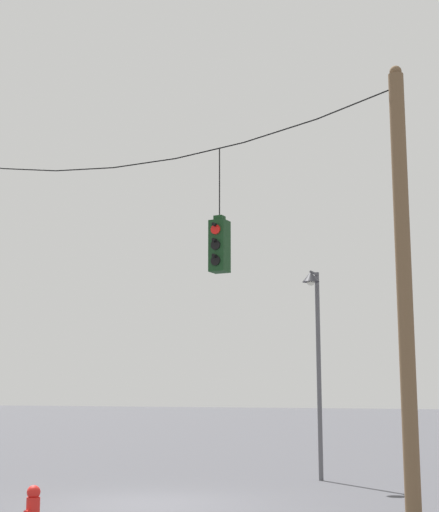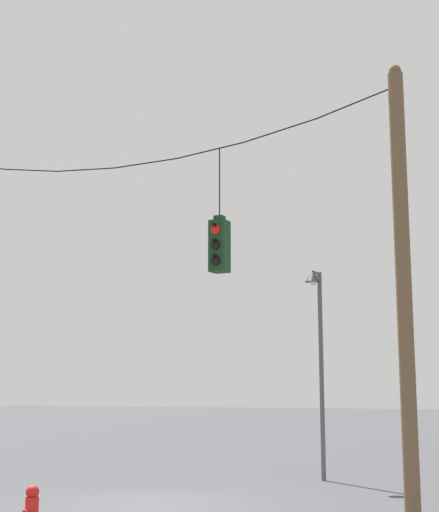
{
  "view_description": "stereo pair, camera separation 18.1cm",
  "coord_description": "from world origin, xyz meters",
  "px_view_note": "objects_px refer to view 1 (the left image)",
  "views": [
    {
      "loc": [
        8.52,
        -14.32,
        2.23
      ],
      "look_at": [
        1.8,
        -0.44,
        4.93
      ],
      "focal_mm": 55.0,
      "sensor_mm": 36.0,
      "label": 1
    },
    {
      "loc": [
        8.68,
        -14.24,
        2.23
      ],
      "look_at": [
        1.8,
        -0.44,
        4.93
      ],
      "focal_mm": 55.0,
      "sensor_mm": 36.0,
      "label": 2
    }
  ],
  "objects_px": {
    "traffic_light_near_right_pole": "(219,245)",
    "street_lamp": "(315,330)",
    "utility_pole_right": "(404,285)",
    "fire_hydrant": "(33,509)"
  },
  "relations": [
    {
      "from": "traffic_light_near_right_pole",
      "to": "fire_hydrant",
      "type": "bearing_deg",
      "value": -117.61
    },
    {
      "from": "street_lamp",
      "to": "traffic_light_near_right_pole",
      "type": "bearing_deg",
      "value": -89.71
    },
    {
      "from": "traffic_light_near_right_pole",
      "to": "utility_pole_right",
      "type": "bearing_deg",
      "value": 0.13
    },
    {
      "from": "utility_pole_right",
      "to": "traffic_light_near_right_pole",
      "type": "bearing_deg",
      "value": -179.87
    },
    {
      "from": "traffic_light_near_right_pole",
      "to": "street_lamp",
      "type": "distance_m",
      "value": 6.01
    },
    {
      "from": "utility_pole_right",
      "to": "traffic_light_near_right_pole",
      "type": "xyz_separation_m",
      "value": [
        -3.66,
        -0.01,
        1.03
      ]
    },
    {
      "from": "traffic_light_near_right_pole",
      "to": "fire_hydrant",
      "type": "height_order",
      "value": "traffic_light_near_right_pole"
    },
    {
      "from": "utility_pole_right",
      "to": "traffic_light_near_right_pole",
      "type": "height_order",
      "value": "utility_pole_right"
    },
    {
      "from": "fire_hydrant",
      "to": "utility_pole_right",
      "type": "bearing_deg",
      "value": 31.71
    },
    {
      "from": "utility_pole_right",
      "to": "street_lamp",
      "type": "xyz_separation_m",
      "value": [
        -3.69,
        5.87,
        -0.24
      ]
    }
  ]
}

